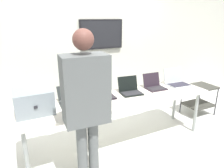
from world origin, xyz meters
name	(u,v)px	position (x,y,z in m)	size (l,w,h in m)	color
ground	(119,144)	(0.00, 0.00, -0.02)	(8.00, 8.00, 0.04)	silver
back_wall	(91,50)	(0.00, 1.13, 1.29)	(8.00, 0.11, 2.57)	beige
workbench	(119,101)	(0.00, 0.00, 0.70)	(2.82, 0.70, 0.76)	silver
equipment_box	(34,101)	(-1.14, 0.04, 0.90)	(0.44, 0.40, 0.29)	gray
laptop_station_0	(71,100)	(-0.67, 0.11, 0.81)	(0.31, 0.33, 0.21)	#212525
laptop_station_1	(101,94)	(-0.23, 0.14, 0.81)	(0.38, 0.35, 0.21)	black
laptop_station_2	(130,90)	(0.24, 0.10, 0.81)	(0.34, 0.33, 0.24)	black
laptop_station_3	(154,85)	(0.70, 0.12, 0.81)	(0.31, 0.30, 0.23)	#281E27
laptop_station_4	(176,81)	(1.17, 0.11, 0.82)	(0.39, 0.35, 0.27)	#ADB3B7
person	(86,101)	(-0.71, -0.62, 1.07)	(0.45, 0.60, 1.76)	#585D5D
paper_sheet	(93,108)	(-0.47, -0.17, 0.76)	(0.28, 0.34, 0.00)	white
storage_cart	(199,96)	(1.90, 0.21, 0.39)	(0.56, 0.44, 0.59)	#35352E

